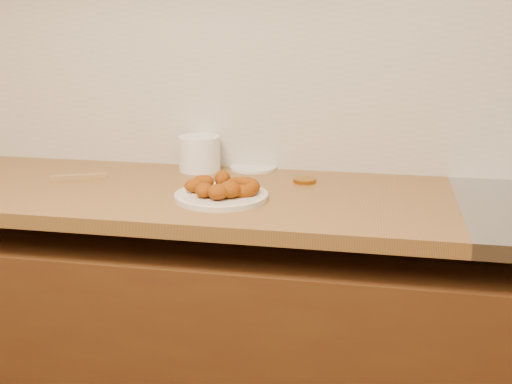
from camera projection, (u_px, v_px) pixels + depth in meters
wall_back at (290, 25)px, 1.96m from camera, size 4.00×0.02×2.70m
base_cabinet at (271, 357)px, 1.93m from camera, size 3.60×0.60×0.77m
butcher_block at (58, 188)px, 1.91m from camera, size 2.30×0.62×0.04m
backsplash at (289, 75)px, 1.99m from camera, size 3.60×0.02×0.60m
donut_plate at (221, 196)px, 1.74m from camera, size 0.25×0.25×0.01m
ring_donut at (241, 187)px, 1.73m from camera, size 0.12×0.12×0.05m
fried_dough_chunks at (214, 186)px, 1.73m from camera, size 0.17×0.19×0.05m
plastic_tub at (200, 153)px, 2.04m from camera, size 0.17×0.17×0.11m
tub_lid at (253, 167)px, 2.07m from camera, size 0.16×0.16×0.01m
brass_jar_lid at (305, 180)px, 1.90m from camera, size 0.08×0.08×0.01m
wooden_utensil at (78, 177)px, 1.94m from camera, size 0.16×0.09×0.01m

